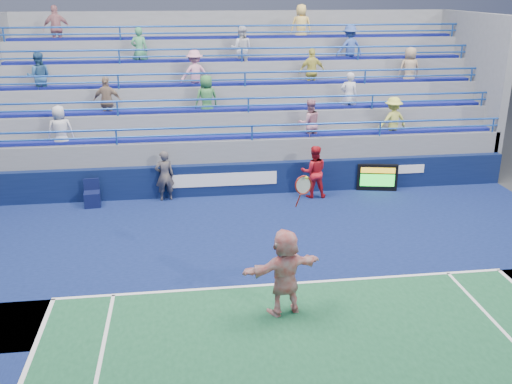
{
  "coord_description": "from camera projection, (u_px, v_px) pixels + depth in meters",
  "views": [
    {
      "loc": [
        -2.34,
        -11.97,
        6.78
      ],
      "look_at": [
        -0.42,
        2.5,
        1.5
      ],
      "focal_mm": 40.0,
      "sensor_mm": 36.0,
      "label": 1
    }
  ],
  "objects": [
    {
      "name": "serve_speed_board",
      "position": [
        377.0,
        178.0,
        19.91
      ],
      "size": [
        1.39,
        0.42,
        0.96
      ],
      "color": "black",
      "rests_on": "ground"
    },
    {
      "name": "ball_girl",
      "position": [
        314.0,
        172.0,
        19.17
      ],
      "size": [
        0.92,
        0.74,
        1.8
      ],
      "primitive_type": "imported",
      "rotation": [
        0.0,
        0.0,
        3.07
      ],
      "color": "#B4141E",
      "rests_on": "ground"
    },
    {
      "name": "bleacher_stand",
      "position": [
        241.0,
        125.0,
        22.8
      ],
      "size": [
        18.0,
        5.6,
        6.13
      ],
      "color": "slate",
      "rests_on": "ground"
    },
    {
      "name": "sponsor_wall",
      "position": [
        253.0,
        178.0,
        19.63
      ],
      "size": [
        18.0,
        0.32,
        1.1
      ],
      "color": "#0A153B",
      "rests_on": "ground"
    },
    {
      "name": "line_judge",
      "position": [
        165.0,
        176.0,
        18.88
      ],
      "size": [
        0.7,
        0.53,
        1.72
      ],
      "primitive_type": "imported",
      "rotation": [
        0.0,
        0.0,
        3.34
      ],
      "color": "#121934",
      "rests_on": "ground"
    },
    {
      "name": "judge_chair",
      "position": [
        92.0,
        198.0,
        18.55
      ],
      "size": [
        0.55,
        0.55,
        0.89
      ],
      "color": "#0B1139",
      "rests_on": "ground"
    },
    {
      "name": "tennis_player",
      "position": [
        285.0,
        272.0,
        12.26
      ],
      "size": [
        1.92,
        1.07,
        3.16
      ],
      "color": "white",
      "rests_on": "ground"
    },
    {
      "name": "ground",
      "position": [
        287.0,
        284.0,
        13.76
      ],
      "size": [
        120.0,
        120.0,
        0.0
      ],
      "primitive_type": "plane",
      "color": "#333538"
    }
  ]
}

